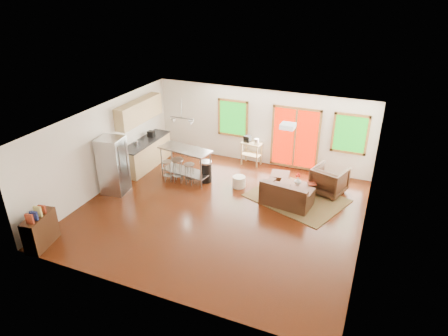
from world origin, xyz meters
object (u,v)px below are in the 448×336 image
at_px(refrigerator, 113,165).
at_px(ottoman, 280,179).
at_px(loveseat, 286,196).
at_px(kitchen_cart, 251,146).
at_px(coffee_table, 295,186).
at_px(rug, 296,198).
at_px(armchair, 329,179).
at_px(island, 185,159).

bearing_deg(refrigerator, ottoman, 20.35).
xyz_separation_m(loveseat, ottoman, (-0.50, 1.15, -0.11)).
height_order(ottoman, kitchen_cart, kitchen_cart).
relative_size(coffee_table, refrigerator, 0.54).
bearing_deg(rug, loveseat, -112.47).
height_order(armchair, kitchen_cart, kitchen_cart).
distance_m(armchair, ottoman, 1.52).
xyz_separation_m(island, kitchen_cart, (1.53, 1.86, -0.03)).
height_order(armchair, ottoman, armchair).
distance_m(coffee_table, kitchen_cart, 2.49).
distance_m(loveseat, coffee_table, 0.66).
relative_size(ottoman, island, 0.32).
bearing_deg(refrigerator, kitchen_cart, 39.72).
distance_m(loveseat, ottoman, 1.26).
height_order(loveseat, coffee_table, loveseat).
height_order(loveseat, island, island).
height_order(rug, coffee_table, coffee_table).
xyz_separation_m(armchair, refrigerator, (-5.93, -2.39, 0.40)).
xyz_separation_m(ottoman, kitchen_cart, (-1.32, 1.02, 0.51)).
xyz_separation_m(coffee_table, armchair, (0.89, 0.54, 0.14)).
bearing_deg(island, kitchen_cart, 50.47).
bearing_deg(ottoman, kitchen_cart, 142.30).
relative_size(rug, refrigerator, 1.49).
bearing_deg(rug, refrigerator, -161.89).
distance_m(rug, ottoman, 0.99).
xyz_separation_m(rug, kitchen_cart, (-2.03, 1.69, 0.69)).
bearing_deg(island, loveseat, -5.46).
bearing_deg(loveseat, armchair, 58.14).
relative_size(armchair, kitchen_cart, 0.90).
bearing_deg(ottoman, coffee_table, -40.11).
relative_size(ottoman, refrigerator, 0.32).
xyz_separation_m(armchair, ottoman, (-1.49, -0.04, -0.28)).
relative_size(coffee_table, ottoman, 1.67).
xyz_separation_m(rug, coffee_table, (-0.10, 0.17, 0.31)).
height_order(loveseat, kitchen_cart, kitchen_cart).
bearing_deg(armchair, rug, 59.28).
bearing_deg(rug, armchair, 41.91).
xyz_separation_m(refrigerator, kitchen_cart, (3.12, 3.38, -0.17)).
bearing_deg(kitchen_cart, loveseat, -49.98).
distance_m(coffee_table, island, 3.50).
xyz_separation_m(rug, armchair, (0.79, 0.71, 0.45)).
height_order(rug, loveseat, loveseat).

